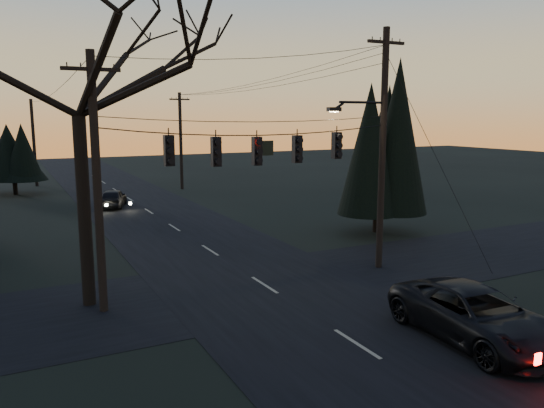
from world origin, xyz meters
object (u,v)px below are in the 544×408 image
bare_tree_left (74,34)px  sedan_oncoming_a (113,198)px  utility_pole_right (378,267)px  evergreen_right (378,147)px  utility_pole_far_r (182,189)px  suv_near (476,316)px  utility_pole_left (104,311)px  utility_pole_far_l (37,186)px

bare_tree_left → sedan_oncoming_a: size_ratio=3.32×
utility_pole_right → evergreen_right: (4.32, 5.75, 4.80)m
bare_tree_left → evergreen_right: bearing=16.8°
utility_pole_right → utility_pole_far_r: 28.00m
utility_pole_right → sedan_oncoming_a: size_ratio=2.57×
utility_pole_right → sedan_oncoming_a: bearing=109.5°
evergreen_right → suv_near: size_ratio=1.51×
utility_pole_left → suv_near: size_ratio=1.53×
utility_pole_left → suv_near: 11.81m
suv_near → utility_pole_right: bearing=75.8°
utility_pole_far_l → bare_tree_left: 36.27m
utility_pole_left → sedan_oncoming_a: utility_pole_left is taller
sedan_oncoming_a → utility_pole_far_r: bearing=-116.1°
utility_pole_far_r → bare_tree_left: (-11.84, -27.12, 9.04)m
utility_pole_left → bare_tree_left: (-0.34, 0.88, 9.04)m
utility_pole_left → utility_pole_far_r: same height
bare_tree_left → evergreen_right: (16.15, 4.87, -4.24)m
utility_pole_right → sedan_oncoming_a: (-7.35, 20.75, 0.66)m
utility_pole_far_r → suv_near: size_ratio=1.53×
bare_tree_left → utility_pole_far_l: bearing=89.5°
bare_tree_left → suv_near: bearing=-40.9°
utility_pole_far_l → suv_near: (9.20, -43.37, 0.77)m
evergreen_right → utility_pole_left: bearing=-160.0°
utility_pole_far_l → bare_tree_left: bearing=-90.5°
utility_pole_far_l → suv_near: size_ratio=1.44×
utility_pole_right → utility_pole_left: 11.50m
utility_pole_right → utility_pole_far_l: bearing=107.7°
utility_pole_far_l → evergreen_right: (15.82, -30.25, 4.80)m
bare_tree_left → suv_near: size_ratio=2.32×
utility_pole_far_l → bare_tree_left: (-0.34, -35.12, 9.04)m
evergreen_right → suv_near: evergreen_right is taller
evergreen_right → suv_near: bearing=-116.8°
utility_pole_right → utility_pole_far_l: (-11.50, 36.00, 0.00)m
evergreen_right → utility_pole_right: bearing=-126.9°
suv_near → evergreen_right: bearing=66.4°
utility_pole_left → utility_pole_far_r: bearing=67.7°
bare_tree_left → utility_pole_left: bearing=-69.1°
utility_pole_far_r → suv_near: (-2.30, -35.37, 0.77)m
utility_pole_right → utility_pole_far_r: bearing=90.0°
utility_pole_far_l → evergreen_right: bearing=-62.4°
evergreen_right → bare_tree_left: bearing=-163.2°
utility_pole_far_l → sedan_oncoming_a: size_ratio=2.05×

